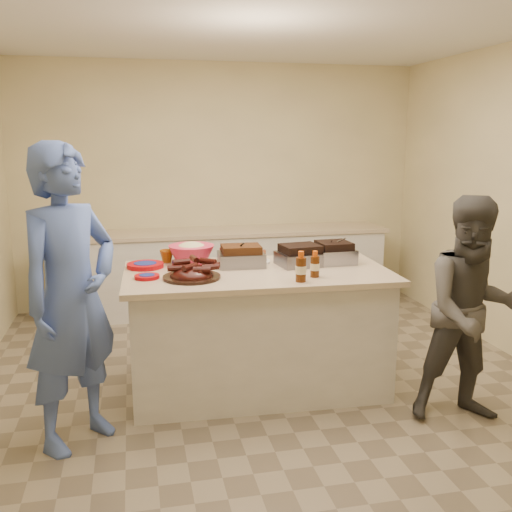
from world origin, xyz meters
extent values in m
cube|color=#47230F|center=(-0.18, 0.31, 0.93)|extent=(0.36, 0.28, 0.11)
cube|color=black|center=(0.28, 0.24, 0.93)|extent=(0.37, 0.32, 0.10)
cube|color=gray|center=(0.56, 0.27, 0.93)|extent=(0.30, 0.30, 0.12)
cylinder|color=silver|center=(-0.08, 0.42, 0.93)|extent=(0.41, 0.41, 0.05)
cube|color=#D19507|center=(0.51, 0.47, 0.93)|extent=(0.33, 0.27, 0.08)
cylinder|color=#461F07|center=(0.14, -0.24, 0.93)|extent=(0.07, 0.07, 0.21)
cylinder|color=#461F07|center=(0.27, -0.14, 0.93)|extent=(0.07, 0.07, 0.19)
cylinder|color=yellow|center=(-0.25, 0.40, 0.93)|extent=(0.04, 0.04, 0.12)
imported|color=silver|center=(-0.04, 0.35, 0.93)|extent=(0.15, 0.05, 0.15)
cylinder|color=#A5050B|center=(-0.90, 0.42, 0.93)|extent=(0.29, 0.29, 0.03)
cylinder|color=#A5050B|center=(-0.89, 0.07, 0.93)|extent=(0.18, 0.18, 0.02)
imported|color=#994E0E|center=(-0.73, 0.57, 0.93)|extent=(0.11, 0.10, 0.11)
cube|color=#A5050B|center=(-0.19, 0.56, 0.93)|extent=(0.21, 0.18, 0.09)
imported|color=#4B65B5|center=(-1.36, -0.39, 0.00)|extent=(1.82, 1.82, 0.45)
imported|color=#514D49|center=(1.21, -0.65, 0.00)|extent=(0.97, 1.63, 0.58)
camera|label=1|loc=(-0.97, -3.89, 1.91)|focal=40.00mm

